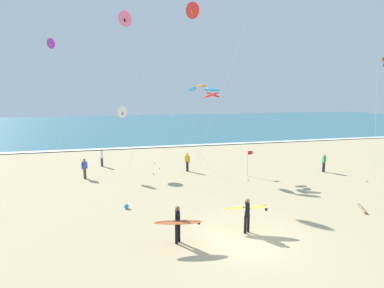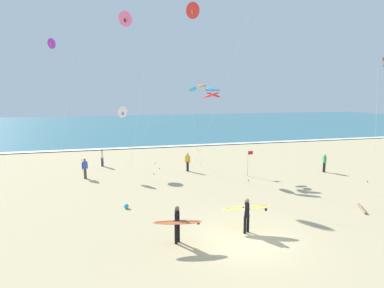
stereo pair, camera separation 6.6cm
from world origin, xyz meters
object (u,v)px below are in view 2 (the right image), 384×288
(bystander_white_top, at_px, (102,158))
(surfer_lead, at_px, (246,211))
(kite_arc_cobalt_high, at_px, (212,94))
(kite_delta_scarlet_low, at_px, (193,11))
(driftwood_log, at_px, (362,209))
(lifeguard_flag, at_px, (248,161))
(kite_delta_rose_near, at_px, (126,20))
(kite_arc_amber_far, at_px, (202,88))
(kite_delta_violet_outer, at_px, (52,44))
(surfer_trailing, at_px, (177,222))
(beach_ball, at_px, (126,206))
(bystander_yellow_top, at_px, (188,162))
(kite_delta_ivory_close, at_px, (122,112))
(bystander_blue_top, at_px, (85,168))
(bystander_green_top, at_px, (324,163))

(bystander_white_top, bearing_deg, surfer_lead, -66.50)
(kite_arc_cobalt_high, distance_m, kite_delta_scarlet_low, 6.55)
(surfer_lead, height_order, driftwood_log, surfer_lead)
(kite_delta_scarlet_low, bearing_deg, driftwood_log, -56.80)
(lifeguard_flag, height_order, driftwood_log, lifeguard_flag)
(kite_arc_cobalt_high, bearing_deg, kite_delta_rose_near, 169.33)
(bystander_white_top, relative_size, lifeguard_flag, 0.76)
(kite_arc_amber_far, relative_size, kite_delta_violet_outer, 0.62)
(surfer_lead, bearing_deg, kite_delta_violet_outer, 118.56)
(kite_delta_rose_near, distance_m, lifeguard_flag, 14.77)
(surfer_lead, xyz_separation_m, kite_delta_scarlet_low, (0.50, 11.82, 11.88))
(kite_delta_violet_outer, height_order, bystander_white_top, kite_delta_violet_outer)
(kite_delta_scarlet_low, xyz_separation_m, bystander_white_top, (-7.49, 4.27, -12.12))
(surfer_lead, relative_size, kite_delta_violet_outer, 0.19)
(surfer_trailing, xyz_separation_m, kite_delta_violet_outer, (-7.82, 21.26, 10.25))
(kite_delta_rose_near, bearing_deg, beach_ball, -95.24)
(surfer_lead, distance_m, beach_ball, 7.14)
(kite_delta_violet_outer, bearing_deg, kite_arc_cobalt_high, -33.50)
(surfer_lead, bearing_deg, lifeguard_flag, 64.89)
(kite_arc_amber_far, bearing_deg, surfer_lead, -96.60)
(kite_delta_rose_near, bearing_deg, kite_delta_violet_outer, 131.15)
(driftwood_log, bearing_deg, kite_delta_scarlet_low, 123.20)
(bystander_yellow_top, bearing_deg, kite_delta_ivory_close, 161.45)
(surfer_lead, relative_size, bystander_yellow_top, 1.44)
(kite_delta_rose_near, xyz_separation_m, kite_delta_ivory_close, (-0.48, 0.93, -7.30))
(lifeguard_flag, bearing_deg, kite_delta_scarlet_low, 150.03)
(kite_arc_amber_far, bearing_deg, kite_delta_ivory_close, 167.54)
(bystander_blue_top, bearing_deg, lifeguard_flag, -11.13)
(kite_delta_scarlet_low, bearing_deg, kite_delta_rose_near, 165.53)
(kite_delta_rose_near, height_order, kite_arc_amber_far, kite_delta_rose_near)
(bystander_yellow_top, xyz_separation_m, driftwood_log, (7.49, -11.36, -0.74))
(kite_delta_rose_near, distance_m, driftwood_log, 21.18)
(kite_delta_scarlet_low, xyz_separation_m, kite_delta_violet_outer, (-11.80, 8.94, -1.63))
(bystander_blue_top, bearing_deg, bystander_white_top, 73.48)
(kite_delta_scarlet_low, height_order, kite_delta_ivory_close, kite_delta_scarlet_low)
(kite_arc_cobalt_high, relative_size, bystander_white_top, 4.38)
(kite_delta_ivory_close, bearing_deg, kite_delta_rose_near, -62.87)
(lifeguard_flag, relative_size, beach_ball, 7.50)
(kite_delta_scarlet_low, height_order, beach_ball, kite_delta_scarlet_low)
(kite_delta_ivory_close, bearing_deg, kite_delta_violet_outer, 132.73)
(surfer_trailing, bearing_deg, lifeguard_flag, 51.59)
(kite_delta_ivory_close, relative_size, bystander_blue_top, 3.49)
(kite_delta_violet_outer, height_order, driftwood_log, kite_delta_violet_outer)
(kite_delta_scarlet_low, xyz_separation_m, bystander_blue_top, (-8.70, 0.20, -12.12))
(kite_delta_rose_near, relative_size, bystander_yellow_top, 8.16)
(beach_ball, bearing_deg, bystander_white_top, 97.70)
(surfer_lead, bearing_deg, kite_arc_cobalt_high, 79.79)
(bystander_white_top, xyz_separation_m, bystander_yellow_top, (7.12, -3.77, 0.00))
(bystander_green_top, xyz_separation_m, driftwood_log, (-3.64, -8.15, -0.74))
(bystander_yellow_top, height_order, lifeguard_flag, lifeguard_flag)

